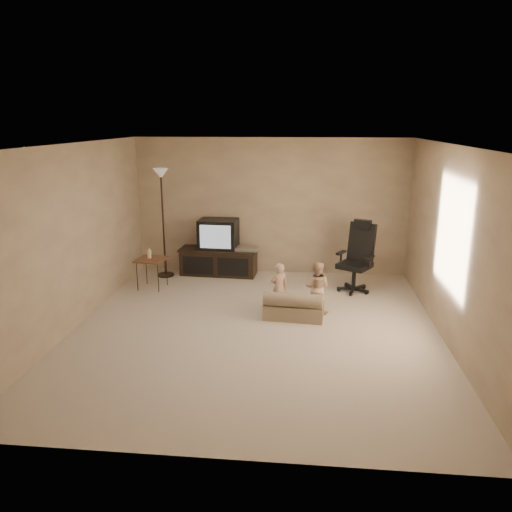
# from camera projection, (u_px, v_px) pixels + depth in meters

# --- Properties ---
(floor) EXTENTS (5.50, 5.50, 0.00)m
(floor) POSITION_uv_depth(u_px,v_px,m) (255.00, 329.00, 6.89)
(floor) COLOR beige
(floor) RESTS_ON ground
(room_shell) EXTENTS (5.50, 5.50, 5.50)m
(room_shell) POSITION_uv_depth(u_px,v_px,m) (255.00, 221.00, 6.49)
(room_shell) COLOR white
(room_shell) RESTS_ON floor
(tv_stand) EXTENTS (1.48, 0.62, 1.04)m
(tv_stand) POSITION_uv_depth(u_px,v_px,m) (219.00, 252.00, 9.26)
(tv_stand) COLOR black
(tv_stand) RESTS_ON floor
(office_chair) EXTENTS (0.76, 0.76, 1.20)m
(office_chair) POSITION_uv_depth(u_px,v_px,m) (356.00, 266.00, 8.36)
(office_chair) COLOR black
(office_chair) RESTS_ON floor
(side_table) EXTENTS (0.52, 0.52, 0.71)m
(side_table) POSITION_uv_depth(u_px,v_px,m) (151.00, 260.00, 8.46)
(side_table) COLOR brown
(side_table) RESTS_ON floor
(floor_lamp) EXTENTS (0.31, 0.31, 1.98)m
(floor_lamp) POSITION_uv_depth(u_px,v_px,m) (162.00, 199.00, 8.89)
(floor_lamp) COLOR black
(floor_lamp) RESTS_ON floor
(child_sofa) EXTENTS (0.89, 0.55, 0.42)m
(child_sofa) POSITION_uv_depth(u_px,v_px,m) (294.00, 307.00, 7.24)
(child_sofa) COLOR gray
(child_sofa) RESTS_ON floor
(toddler_left) EXTENTS (0.32, 0.27, 0.75)m
(toddler_left) POSITION_uv_depth(u_px,v_px,m) (279.00, 287.00, 7.45)
(toddler_left) COLOR #DAA988
(toddler_left) RESTS_ON floor
(toddler_right) EXTENTS (0.42, 0.29, 0.79)m
(toddler_right) POSITION_uv_depth(u_px,v_px,m) (317.00, 287.00, 7.41)
(toddler_right) COLOR #DAA988
(toddler_right) RESTS_ON floor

